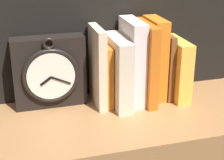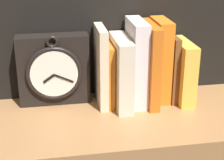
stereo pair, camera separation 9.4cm
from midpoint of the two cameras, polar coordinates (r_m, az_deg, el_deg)
clock at (r=1.03m, az=-6.32°, el=1.48°), size 0.19×0.07×0.20m
book_slot0_cream at (r=1.02m, az=0.96°, el=2.02°), size 0.02×0.12×0.22m
book_slot1_orange at (r=1.03m, az=2.06°, el=0.90°), size 0.02×0.12×0.17m
book_slot2_cream at (r=1.02m, az=4.05°, el=1.15°), size 0.04×0.16×0.19m
book_slot3_white at (r=1.03m, az=6.36°, el=2.61°), size 0.04×0.13×0.23m
book_slot4_orange at (r=1.04m, az=8.30°, el=2.36°), size 0.03×0.15×0.23m
book_slot5_orange at (r=1.06m, az=9.86°, el=2.93°), size 0.04×0.11×0.23m
book_slot6_brown at (r=1.08m, az=11.35°, el=1.90°), size 0.02×0.12×0.19m
book_slot7_yellow at (r=1.08m, az=13.04°, el=1.30°), size 0.04×0.14×0.17m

